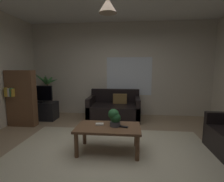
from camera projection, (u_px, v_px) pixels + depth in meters
floor at (110, 155)px, 2.93m from camera, size 5.48×5.10×0.02m
rug at (109, 160)px, 2.73m from camera, size 3.56×2.81×0.01m
wall_back at (119, 70)px, 5.28m from camera, size 5.60×0.06×2.80m
window_pane at (129, 76)px, 5.24m from camera, size 1.37×0.01×1.14m
couch_under_window at (114, 109)px, 4.91m from camera, size 1.44×0.89×0.82m
coffee_table at (108, 130)px, 2.98m from camera, size 1.11×0.63×0.46m
book_on_table_0 at (100, 124)px, 3.06m from camera, size 0.15×0.11×0.02m
remote_on_table_0 at (123, 127)px, 2.93m from camera, size 0.17×0.10×0.02m
potted_plant_on_table at (115, 117)px, 2.98m from camera, size 0.22×0.21×0.30m
tv_stand at (41, 111)px, 4.88m from camera, size 0.90×0.44×0.50m
tv at (39, 94)px, 4.80m from camera, size 0.74×0.16×0.47m
potted_palm_corner at (48, 96)px, 5.38m from camera, size 0.71×0.85×1.37m
bookshelf_corner at (21, 98)px, 4.28m from camera, size 0.70×0.31×1.40m
pendant_lamp at (108, 5)px, 2.70m from camera, size 0.29×0.29×0.48m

